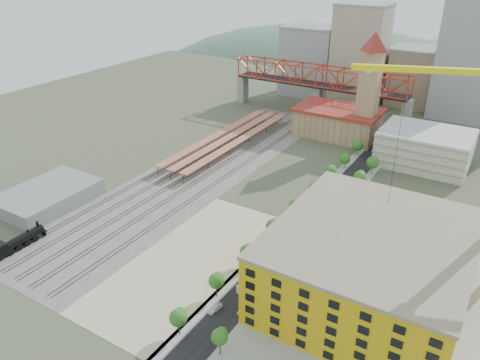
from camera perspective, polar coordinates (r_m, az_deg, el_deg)
The scene contains 31 objects.
ground at distance 152.92m, azimuth 2.33°, elevation -4.33°, with size 400.00×400.00×0.00m, color #474C38.
ballast_strip at distance 183.25m, azimuth -4.79°, elevation 1.10°, with size 36.00×165.00×0.06m, color #605E59.
dirt_lot at distance 132.83m, azimuth -6.00°, elevation -9.76°, with size 28.00×67.00×0.06m, color tan.
street_asphalt at distance 159.01m, azimuth 10.05°, elevation -3.45°, with size 12.00×170.00×0.06m, color black.
sidewalk_west at distance 160.74m, azimuth 8.24°, elevation -2.95°, with size 3.00×170.00×0.04m, color gray.
sidewalk_east at distance 157.46m, azimuth 11.90°, elevation -3.95°, with size 3.00×170.00×0.04m, color gray.
construction_pad at distance 124.45m, azimuth 16.37°, elevation -13.75°, with size 50.00×90.00×0.06m, color gray.
rail_tracks at distance 184.18m, azimuth -5.25°, elevation 1.26°, with size 26.56×160.00×0.18m.
platform_canopies at distance 205.05m, azimuth -1.45°, elevation 5.22°, with size 16.00×80.00×4.12m.
station_hall at distance 220.57m, azimuth 11.83°, elevation 6.95°, with size 38.00×24.00×13.10m.
clock_tower at distance 208.78m, azimuth 15.58°, elevation 11.78°, with size 12.00×12.00×52.00m.
parking_garage at distance 200.21m, azimuth 21.59°, elevation 3.69°, with size 34.00×26.00×14.00m, color silver.
truss_bridge at distance 244.52m, azimuth 9.60°, elevation 12.04°, with size 94.00×9.60×25.60m.
construction_building at distance 119.30m, azimuth 15.56°, elevation -9.89°, with size 44.60×50.60×18.80m.
warehouse at distance 172.41m, azimuth -22.42°, elevation -1.76°, with size 22.00×32.00×5.00m, color gray.
street_trees at distance 150.95m, azimuth 8.59°, elevation -5.08°, with size 15.40×124.40×8.00m.
skyline at distance 269.19m, azimuth 19.40°, elevation 13.12°, with size 133.00×46.00×60.00m.
distant_hills at distance 407.31m, azimuth 26.37°, elevation 0.74°, with size 647.00×264.00×227.00m.
locomotive at distance 149.31m, azimuth -26.03°, elevation -7.18°, with size 3.04×23.47×5.87m.
site_trailer_a at distance 122.51m, azimuth 1.36°, elevation -12.50°, with size 2.27×8.61×2.36m, color silver.
site_trailer_b at distance 126.45m, azimuth 2.74°, elevation -11.00°, with size 2.59×9.86×2.70m, color silver.
site_trailer_c at distance 133.35m, azimuth 4.75°, elevation -8.90°, with size 2.38×9.06×2.48m, color silver.
site_trailer_d at distance 139.68m, azimuth 6.34°, elevation -7.20°, with size 2.25×8.56×2.34m, color silver.
car_0 at distance 116.27m, azimuth -3.09°, elevation -15.36°, with size 1.75×4.35×1.48m, color white.
car_1 at distance 130.19m, azimuth 2.23°, elevation -10.12°, with size 1.38×3.95×1.30m, color #A7A6AB.
car_2 at distance 131.21m, azimuth 2.57°, elevation -9.74°, with size 2.51×5.45×1.51m, color black.
car_3 at distance 173.56m, azimuth 11.28°, elevation -0.61°, with size 2.06×5.06×1.47m, color navy.
car_4 at distance 115.89m, azimuth 0.40°, elevation -15.52°, with size 1.62×4.02×1.37m, color white.
car_5 at distance 131.99m, azimuth 5.74°, elevation -9.66°, with size 1.46×4.20×1.38m, color #9B9BA0.
car_6 at distance 141.25m, azimuth 7.96°, elevation -7.12°, with size 2.25×4.89×1.36m, color black.
car_7 at distance 176.20m, azimuth 13.68°, elevation -0.42°, with size 2.23×5.48×1.59m, color navy.
Camera 1 is at (63.46, -115.11, 78.14)m, focal length 35.00 mm.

